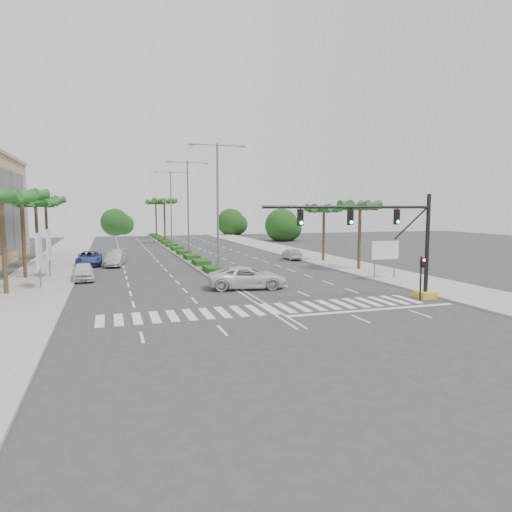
% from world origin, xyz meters
% --- Properties ---
extents(ground, '(160.00, 160.00, 0.00)m').
position_xyz_m(ground, '(0.00, 0.00, 0.00)').
color(ground, '#333335').
rests_on(ground, ground).
extents(footpath_right, '(6.00, 120.00, 0.15)m').
position_xyz_m(footpath_right, '(15.20, 20.00, 0.07)').
color(footpath_right, gray).
rests_on(footpath_right, ground).
extents(footpath_left, '(6.00, 120.00, 0.15)m').
position_xyz_m(footpath_left, '(-15.20, 20.00, 0.07)').
color(footpath_left, gray).
rests_on(footpath_left, ground).
extents(median, '(2.20, 75.00, 0.20)m').
position_xyz_m(median, '(0.00, 45.00, 0.10)').
color(median, gray).
rests_on(median, ground).
extents(median_grass, '(1.80, 75.00, 0.04)m').
position_xyz_m(median_grass, '(0.00, 45.00, 0.22)').
color(median_grass, '#385F20').
rests_on(median_grass, median).
extents(signal_gantry, '(12.60, 1.20, 7.20)m').
position_xyz_m(signal_gantry, '(9.27, -0.00, 3.46)').
color(signal_gantry, gold).
rests_on(signal_gantry, ground).
extents(pedestrian_signal, '(0.28, 0.36, 3.00)m').
position_xyz_m(pedestrian_signal, '(10.60, -0.68, 2.04)').
color(pedestrian_signal, black).
rests_on(pedestrian_signal, ground).
extents(direction_sign, '(2.70, 0.11, 3.40)m').
position_xyz_m(direction_sign, '(13.50, 7.99, 2.45)').
color(direction_sign, slate).
rests_on(direction_sign, ground).
extents(billboard_near, '(0.18, 2.10, 4.35)m').
position_xyz_m(billboard_near, '(-14.50, 12.00, 2.96)').
color(billboard_near, slate).
rests_on(billboard_near, ground).
extents(billboard_far, '(0.18, 2.10, 4.35)m').
position_xyz_m(billboard_far, '(-14.50, 18.00, 2.96)').
color(billboard_far, slate).
rests_on(billboard_far, ground).
extents(palm_left_near, '(4.57, 4.68, 7.55)m').
position_xyz_m(palm_left_near, '(-16.50, 10.00, 6.69)').
color(palm_left_near, brown).
rests_on(palm_left_near, ground).
extents(palm_left_mid, '(4.57, 4.68, 7.95)m').
position_xyz_m(palm_left_mid, '(-16.50, 18.00, 7.08)').
color(palm_left_mid, brown).
rests_on(palm_left_mid, ground).
extents(palm_left_far, '(4.57, 4.68, 7.35)m').
position_xyz_m(palm_left_far, '(-16.50, 26.00, 6.50)').
color(palm_left_far, brown).
rests_on(palm_left_far, ground).
extents(palm_left_end, '(4.57, 4.68, 7.75)m').
position_xyz_m(palm_left_end, '(-16.50, 34.00, 6.88)').
color(palm_left_end, brown).
rests_on(palm_left_end, ground).
extents(palm_right_near, '(4.57, 4.68, 7.05)m').
position_xyz_m(palm_right_near, '(14.50, 14.00, 6.20)').
color(palm_right_near, brown).
rests_on(palm_right_near, ground).
extents(palm_right_far, '(4.57, 4.68, 6.75)m').
position_xyz_m(palm_right_far, '(14.50, 22.00, 5.91)').
color(palm_right_far, brown).
rests_on(palm_right_far, ground).
extents(palm_median_a, '(4.57, 4.68, 8.05)m').
position_xyz_m(palm_median_a, '(0.00, 55.00, 7.17)').
color(palm_median_a, brown).
rests_on(palm_median_a, ground).
extents(palm_median_b, '(4.57, 4.68, 8.05)m').
position_xyz_m(palm_median_b, '(0.00, 70.00, 7.17)').
color(palm_median_b, brown).
rests_on(palm_median_b, ground).
extents(streetlight_near, '(5.10, 0.25, 12.00)m').
position_xyz_m(streetlight_near, '(0.00, 14.00, 6.81)').
color(streetlight_near, slate).
rests_on(streetlight_near, ground).
extents(streetlight_mid, '(5.10, 0.25, 12.00)m').
position_xyz_m(streetlight_mid, '(0.00, 30.00, 6.81)').
color(streetlight_mid, slate).
rests_on(streetlight_mid, ground).
extents(streetlight_far, '(5.10, 0.25, 12.00)m').
position_xyz_m(streetlight_far, '(0.00, 46.00, 6.81)').
color(streetlight_far, slate).
rests_on(streetlight_far, ground).
extents(car_parked_a, '(1.99, 4.56, 1.53)m').
position_xyz_m(car_parked_a, '(-11.59, 15.67, 0.77)').
color(car_parked_a, silver).
rests_on(car_parked_a, ground).
extents(car_parked_b, '(2.17, 4.77, 1.52)m').
position_xyz_m(car_parked_b, '(-8.86, 24.92, 0.76)').
color(car_parked_b, '#AAAAAF').
rests_on(car_parked_b, ground).
extents(car_parked_c, '(2.64, 5.65, 1.56)m').
position_xyz_m(car_parked_c, '(-11.50, 26.48, 0.78)').
color(car_parked_c, navy).
rests_on(car_parked_c, ground).
extents(car_parked_d, '(2.13, 4.76, 1.36)m').
position_xyz_m(car_parked_d, '(-8.52, 29.69, 0.68)').
color(car_parked_d, silver).
rests_on(car_parked_d, ground).
extents(car_crossing, '(6.46, 3.74, 1.69)m').
position_xyz_m(car_crossing, '(0.80, 7.46, 0.85)').
color(car_crossing, silver).
rests_on(car_crossing, ground).
extents(car_right, '(1.50, 3.93, 1.28)m').
position_xyz_m(car_right, '(11.80, 25.12, 0.64)').
color(car_right, '#B7B8BD').
rests_on(car_right, ground).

